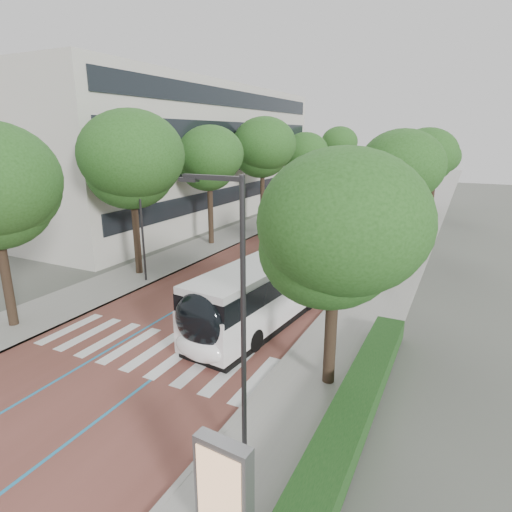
{
  "coord_description": "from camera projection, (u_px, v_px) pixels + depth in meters",
  "views": [
    {
      "loc": [
        11.56,
        -11.85,
        9.03
      ],
      "look_at": [
        1.25,
        8.9,
        2.4
      ],
      "focal_mm": 30.0,
      "sensor_mm": 36.0,
      "label": 1
    }
  ],
  "objects": [
    {
      "name": "sidewalk_left",
      "position": [
        302.0,
        206.0,
        55.27
      ],
      "size": [
        4.0,
        140.0,
        0.12
      ],
      "primitive_type": "cube",
      "color": "gray",
      "rests_on": "ground"
    },
    {
      "name": "lamp_post_left",
      "position": [
        141.0,
        218.0,
        26.0
      ],
      "size": [
        0.14,
        0.14,
        8.0
      ],
      "primitive_type": "cylinder",
      "color": "#29292B",
      "rests_on": "sidewalk_left"
    },
    {
      "name": "road",
      "position": [
        360.0,
        211.0,
        52.07
      ],
      "size": [
        11.0,
        140.0,
        0.02
      ],
      "primitive_type": "cube",
      "color": "brown",
      "rests_on": "ground"
    },
    {
      "name": "zebra_crossing",
      "position": [
        153.0,
        351.0,
        18.4
      ],
      "size": [
        10.55,
        3.6,
        0.01
      ],
      "color": "silver",
      "rests_on": "ground"
    },
    {
      "name": "kerb_left",
      "position": [
        316.0,
        207.0,
        54.45
      ],
      "size": [
        0.2,
        140.0,
        0.14
      ],
      "primitive_type": "cube",
      "color": "gray",
      "rests_on": "ground"
    },
    {
      "name": "ad_panel",
      "position": [
        224.0,
        493.0,
        9.22
      ],
      "size": [
        1.36,
        0.56,
        2.77
      ],
      "rotation": [
        0.0,
        0.0,
        -0.08
      ],
      "color": "#59595B",
      "rests_on": "sidewalk_right"
    },
    {
      "name": "kerb_right",
      "position": [
        408.0,
        214.0,
        49.66
      ],
      "size": [
        0.2,
        140.0,
        0.14
      ],
      "primitive_type": "cube",
      "color": "gray",
      "rests_on": "ground"
    },
    {
      "name": "trees_right",
      "position": [
        408.0,
        177.0,
        29.3
      ],
      "size": [
        5.76,
        47.28,
        8.98
      ],
      "color": "black",
      "rests_on": "ground"
    },
    {
      "name": "bus_queued_0",
      "position": [
        350.0,
        222.0,
        37.37
      ],
      "size": [
        2.62,
        12.42,
        3.2
      ],
      "rotation": [
        0.0,
        0.0,
        0.01
      ],
      "color": "white",
      "rests_on": "ground"
    },
    {
      "name": "lead_bus",
      "position": [
        297.0,
        273.0,
        23.59
      ],
      "size": [
        4.33,
        18.55,
        3.2
      ],
      "rotation": [
        0.0,
        0.0,
        -0.1
      ],
      "color": "black",
      "rests_on": "ground"
    },
    {
      "name": "streetlight_far",
      "position": [
        396.0,
        192.0,
        32.42
      ],
      "size": [
        1.82,
        0.2,
        8.0
      ],
      "color": "#29292B",
      "rests_on": "sidewalk_right"
    },
    {
      "name": "lane_line_right",
      "position": [
        373.0,
        212.0,
        51.38
      ],
      "size": [
        0.12,
        126.0,
        0.01
      ],
      "primitive_type": "cube",
      "color": "teal",
      "rests_on": "road"
    },
    {
      "name": "trees_left",
      "position": [
        240.0,
        158.0,
        38.88
      ],
      "size": [
        6.47,
        60.77,
        10.13
      ],
      "color": "black",
      "rests_on": "ground"
    },
    {
      "name": "lane_line_left",
      "position": [
        347.0,
        210.0,
        52.75
      ],
      "size": [
        0.12,
        126.0,
        0.01
      ],
      "primitive_type": "cube",
      "color": "teal",
      "rests_on": "road"
    },
    {
      "name": "hedge",
      "position": [
        352.0,
        412.0,
        13.6
      ],
      "size": [
        1.2,
        14.0,
        0.8
      ],
      "primitive_type": "cube",
      "color": "#143A14",
      "rests_on": "sidewalk_right"
    },
    {
      "name": "bus_queued_2",
      "position": [
        396.0,
        189.0,
        59.97
      ],
      "size": [
        2.87,
        12.46,
        3.2
      ],
      "rotation": [
        0.0,
        0.0,
        0.03
      ],
      "color": "white",
      "rests_on": "ground"
    },
    {
      "name": "streetlight_near",
      "position": [
        237.0,
        306.0,
        10.89
      ],
      "size": [
        1.82,
        0.2,
        8.0
      ],
      "color": "#29292B",
      "rests_on": "sidewalk_right"
    },
    {
      "name": "ground",
      "position": [
        133.0,
        361.0,
        17.63
      ],
      "size": [
        160.0,
        160.0,
        0.0
      ],
      "primitive_type": "plane",
      "color": "#51544C",
      "rests_on": "ground"
    },
    {
      "name": "sidewalk_right",
      "position": [
        426.0,
        215.0,
        48.85
      ],
      "size": [
        4.0,
        140.0,
        0.12
      ],
      "primitive_type": "cube",
      "color": "gray",
      "rests_on": "ground"
    },
    {
      "name": "bus_queued_1",
      "position": [
        381.0,
        201.0,
        48.63
      ],
      "size": [
        2.83,
        12.46,
        3.2
      ],
      "rotation": [
        0.0,
        0.0,
        -0.02
      ],
      "color": "white",
      "rests_on": "ground"
    },
    {
      "name": "office_building",
      "position": [
        167.0,
        153.0,
        48.14
      ],
      "size": [
        18.11,
        40.0,
        14.0
      ],
      "color": "#B4B1A6",
      "rests_on": "ground"
    }
  ]
}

